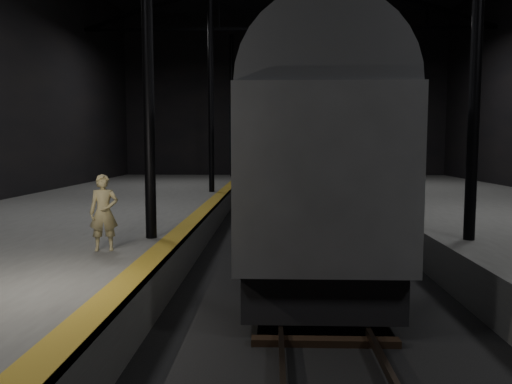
{
  "coord_description": "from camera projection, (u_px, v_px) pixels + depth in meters",
  "views": [
    {
      "loc": [
        -0.86,
        -15.84,
        3.23
      ],
      "look_at": [
        -1.3,
        -2.72,
        2.0
      ],
      "focal_mm": 35.0,
      "sensor_mm": 36.0,
      "label": 1
    }
  ],
  "objects": [
    {
      "name": "ground",
      "position": [
        299.0,
        246.0,
        16.03
      ],
      "size": [
        44.0,
        44.0,
        0.0
      ],
      "primitive_type": "plane",
      "color": "black",
      "rests_on": "ground"
    },
    {
      "name": "platform_left",
      "position": [
        69.0,
        229.0,
        16.24
      ],
      "size": [
        9.0,
        43.8,
        1.0
      ],
      "primitive_type": "cube",
      "color": "#4F4F4D",
      "rests_on": "ground"
    },
    {
      "name": "tactile_strip",
      "position": [
        198.0,
        215.0,
        16.05
      ],
      "size": [
        0.5,
        43.8,
        0.01
      ],
      "primitive_type": "cube",
      "color": "olive",
      "rests_on": "platform_left"
    },
    {
      "name": "track",
      "position": [
        299.0,
        244.0,
        16.03
      ],
      "size": [
        2.4,
        43.0,
        0.24
      ],
      "color": "#3F3328",
      "rests_on": "ground"
    },
    {
      "name": "train",
      "position": [
        296.0,
        148.0,
        18.15
      ],
      "size": [
        3.13,
        20.91,
        5.59
      ],
      "color": "#989CA0",
      "rests_on": "ground"
    },
    {
      "name": "woman",
      "position": [
        104.0,
        213.0,
        10.55
      ],
      "size": [
        0.67,
        0.52,
        1.62
      ],
      "primitive_type": "imported",
      "rotation": [
        0.0,
        0.0,
        0.24
      ],
      "color": "tan",
      "rests_on": "platform_left"
    }
  ]
}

